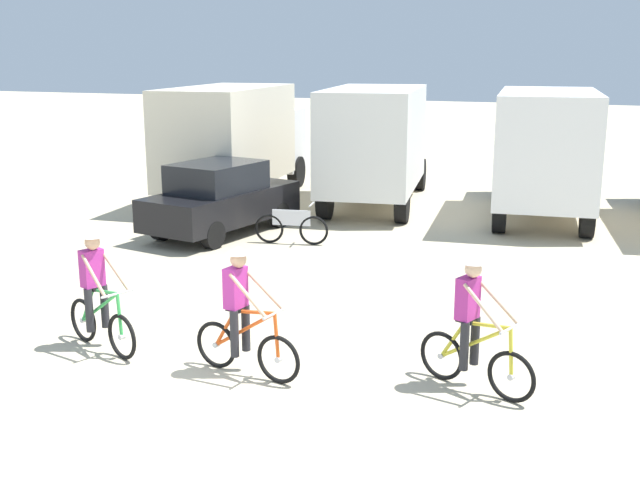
# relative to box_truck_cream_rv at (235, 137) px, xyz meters

# --- Properties ---
(ground_plane) EXTENTS (120.00, 120.00, 0.00)m
(ground_plane) POSITION_rel_box_truck_cream_rv_xyz_m (5.52, -12.47, -1.87)
(ground_plane) COLOR beige
(box_truck_cream_rv) EXTENTS (2.90, 6.92, 3.35)m
(box_truck_cream_rv) POSITION_rel_box_truck_cream_rv_xyz_m (0.00, 0.00, 0.00)
(box_truck_cream_rv) COLOR beige
(box_truck_cream_rv) RESTS_ON ground
(box_truck_white_box) EXTENTS (3.28, 7.01, 3.35)m
(box_truck_white_box) POSITION_rel_box_truck_cream_rv_xyz_m (4.08, 0.82, 0.00)
(box_truck_white_box) COLOR white
(box_truck_white_box) RESTS_ON ground
(box_truck_avon_van) EXTENTS (3.00, 6.94, 3.35)m
(box_truck_avon_van) POSITION_rel_box_truck_cream_rv_xyz_m (8.73, 0.84, 0.00)
(box_truck_avon_van) COLOR white
(box_truck_avon_van) RESTS_ON ground
(sedan_parked) EXTENTS (2.55, 4.46, 1.76)m
(sedan_parked) POSITION_rel_box_truck_cream_rv_xyz_m (1.63, -4.05, -0.99)
(sedan_parked) COLOR black
(sedan_parked) RESTS_ON ground
(cyclist_orange_shirt) EXTENTS (1.62, 0.78, 1.82)m
(cyclist_orange_shirt) POSITION_rel_box_truck_cream_rv_xyz_m (3.46, -11.42, -1.03)
(cyclist_orange_shirt) COLOR black
(cyclist_orange_shirt) RESTS_ON ground
(cyclist_cowboy_hat) EXTENTS (1.71, 0.55, 1.82)m
(cyclist_cowboy_hat) POSITION_rel_box_truck_cream_rv_xyz_m (5.88, -11.52, -1.03)
(cyclist_cowboy_hat) COLOR black
(cyclist_cowboy_hat) RESTS_ON ground
(cyclist_near_camera) EXTENTS (1.63, 0.77, 1.82)m
(cyclist_near_camera) POSITION_rel_box_truck_cream_rv_xyz_m (8.91, -10.89, -1.03)
(cyclist_near_camera) COLOR black
(cyclist_near_camera) RESTS_ON ground
(bicycle_spare) EXTENTS (1.71, 0.51, 0.97)m
(bicycle_spare) POSITION_rel_box_truck_cream_rv_xyz_m (3.63, -4.40, -1.48)
(bicycle_spare) COLOR black
(bicycle_spare) RESTS_ON ground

